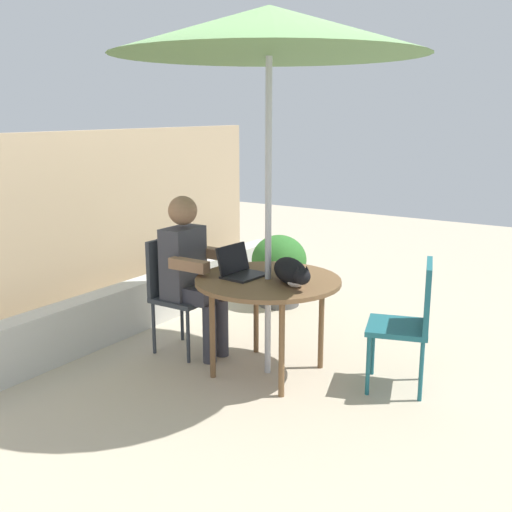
{
  "coord_description": "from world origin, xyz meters",
  "views": [
    {
      "loc": [
        -3.55,
        -2.2,
        1.85
      ],
      "look_at": [
        0.0,
        0.1,
        0.85
      ],
      "focal_mm": 43.53,
      "sensor_mm": 36.0,
      "label": 1
    }
  ],
  "objects_px": {
    "cat": "(291,272)",
    "potted_plant_near_fence": "(279,267)",
    "chair_empty": "(411,316)",
    "chair_occupied": "(175,285)",
    "patio_table": "(268,287)",
    "patio_umbrella": "(269,31)",
    "person_seated": "(191,267)",
    "laptop": "(239,267)"
  },
  "relations": [
    {
      "from": "patio_table",
      "to": "cat",
      "type": "relative_size",
      "value": 2.04
    },
    {
      "from": "patio_umbrella",
      "to": "person_seated",
      "type": "relative_size",
      "value": 2.03
    },
    {
      "from": "person_seated",
      "to": "laptop",
      "type": "bearing_deg",
      "value": -95.32
    },
    {
      "from": "cat",
      "to": "potted_plant_near_fence",
      "type": "distance_m",
      "value": 1.79
    },
    {
      "from": "laptop",
      "to": "cat",
      "type": "bearing_deg",
      "value": -87.77
    },
    {
      "from": "potted_plant_near_fence",
      "to": "chair_empty",
      "type": "bearing_deg",
      "value": -123.66
    },
    {
      "from": "patio_table",
      "to": "patio_umbrella",
      "type": "height_order",
      "value": "patio_umbrella"
    },
    {
      "from": "chair_occupied",
      "to": "person_seated",
      "type": "xyz_separation_m",
      "value": [
        0.0,
        -0.16,
        0.17
      ]
    },
    {
      "from": "cat",
      "to": "person_seated",
      "type": "bearing_deg",
      "value": 88.24
    },
    {
      "from": "patio_umbrella",
      "to": "laptop",
      "type": "bearing_deg",
      "value": 101.34
    },
    {
      "from": "person_seated",
      "to": "chair_empty",
      "type": "bearing_deg",
      "value": -79.85
    },
    {
      "from": "chair_empty",
      "to": "cat",
      "type": "distance_m",
      "value": 0.85
    },
    {
      "from": "chair_occupied",
      "to": "patio_table",
      "type": "bearing_deg",
      "value": -90.0
    },
    {
      "from": "laptop",
      "to": "patio_table",
      "type": "bearing_deg",
      "value": -78.66
    },
    {
      "from": "patio_table",
      "to": "laptop",
      "type": "relative_size",
      "value": 3.18
    },
    {
      "from": "chair_occupied",
      "to": "laptop",
      "type": "xyz_separation_m",
      "value": [
        -0.04,
        -0.63,
        0.24
      ]
    },
    {
      "from": "patio_table",
      "to": "potted_plant_near_fence",
      "type": "relative_size",
      "value": 1.49
    },
    {
      "from": "chair_occupied",
      "to": "potted_plant_near_fence",
      "type": "bearing_deg",
      "value": -3.61
    },
    {
      "from": "chair_empty",
      "to": "person_seated",
      "type": "xyz_separation_m",
      "value": [
        -0.29,
        1.63,
        0.17
      ]
    },
    {
      "from": "chair_occupied",
      "to": "person_seated",
      "type": "height_order",
      "value": "person_seated"
    },
    {
      "from": "patio_umbrella",
      "to": "laptop",
      "type": "height_order",
      "value": "patio_umbrella"
    },
    {
      "from": "person_seated",
      "to": "cat",
      "type": "bearing_deg",
      "value": -91.76
    },
    {
      "from": "cat",
      "to": "patio_umbrella",
      "type": "bearing_deg",
      "value": 82.3
    },
    {
      "from": "chair_empty",
      "to": "laptop",
      "type": "bearing_deg",
      "value": 106.16
    },
    {
      "from": "patio_umbrella",
      "to": "chair_occupied",
      "type": "distance_m",
      "value": 2.01
    },
    {
      "from": "cat",
      "to": "chair_empty",
      "type": "bearing_deg",
      "value": -66.56
    },
    {
      "from": "chair_occupied",
      "to": "potted_plant_near_fence",
      "type": "relative_size",
      "value": 1.29
    },
    {
      "from": "cat",
      "to": "potted_plant_near_fence",
      "type": "relative_size",
      "value": 0.73
    },
    {
      "from": "chair_empty",
      "to": "laptop",
      "type": "distance_m",
      "value": 1.23
    },
    {
      "from": "patio_table",
      "to": "laptop",
      "type": "bearing_deg",
      "value": 101.34
    },
    {
      "from": "patio_umbrella",
      "to": "person_seated",
      "type": "bearing_deg",
      "value": 90.0
    },
    {
      "from": "patio_umbrella",
      "to": "chair_occupied",
      "type": "bearing_deg",
      "value": 90.0
    },
    {
      "from": "chair_occupied",
      "to": "laptop",
      "type": "bearing_deg",
      "value": -94.0
    },
    {
      "from": "chair_empty",
      "to": "potted_plant_near_fence",
      "type": "relative_size",
      "value": 1.29
    },
    {
      "from": "patio_umbrella",
      "to": "cat",
      "type": "height_order",
      "value": "patio_umbrella"
    },
    {
      "from": "laptop",
      "to": "cat",
      "type": "xyz_separation_m",
      "value": [
        0.02,
        -0.42,
        0.02
      ]
    },
    {
      "from": "patio_umbrella",
      "to": "chair_empty",
      "type": "distance_m",
      "value": 2.07
    },
    {
      "from": "chair_empty",
      "to": "person_seated",
      "type": "relative_size",
      "value": 0.72
    },
    {
      "from": "patio_umbrella",
      "to": "chair_empty",
      "type": "xyz_separation_m",
      "value": [
        0.29,
        -0.94,
        -1.82
      ]
    },
    {
      "from": "chair_occupied",
      "to": "person_seated",
      "type": "relative_size",
      "value": 0.72
    },
    {
      "from": "patio_umbrella",
      "to": "cat",
      "type": "xyz_separation_m",
      "value": [
        -0.03,
        -0.2,
        -1.56
      ]
    },
    {
      "from": "chair_empty",
      "to": "potted_plant_near_fence",
      "type": "distance_m",
      "value": 2.05
    }
  ]
}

